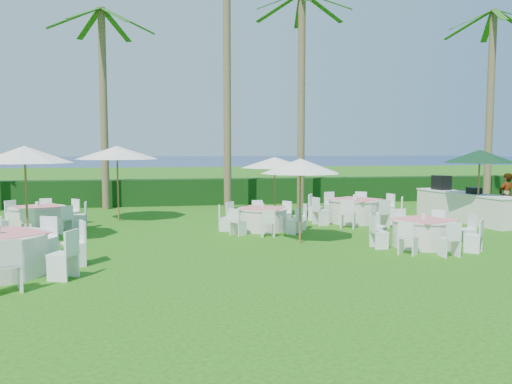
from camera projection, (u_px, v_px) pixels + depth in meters
ground at (257, 260)px, 11.78m from camera, size 120.00×120.00×0.00m
hedge at (211, 192)px, 23.49m from camera, size 34.00×1.00×1.20m
ocean at (174, 160)px, 111.73m from camera, size 260.00×260.00×0.00m
banquet_table_c at (423, 232)px, 13.35m from camera, size 2.91×2.91×0.89m
banquet_table_d at (38, 218)px, 16.08m from camera, size 3.02×3.02×0.92m
banquet_table_e at (262, 218)px, 16.07m from camera, size 2.84×2.84×0.87m
banquet_table_f at (355, 210)px, 17.75m from camera, size 3.29×3.29×0.99m
umbrella_a at (25, 155)px, 13.65m from camera, size 2.57×2.57×2.70m
umbrella_b at (300, 166)px, 13.66m from camera, size 2.23×2.23×2.35m
umbrella_c at (117, 153)px, 17.81m from camera, size 2.90×2.90×2.71m
umbrella_d at (275, 163)px, 18.64m from camera, size 2.58×2.58×2.30m
umbrella_green at (480, 156)px, 16.92m from camera, size 2.41×2.41×2.58m
buffet_table at (464, 206)px, 18.06m from camera, size 1.49×4.55×1.59m
staff_person at (506, 197)px, 18.27m from camera, size 0.72×0.57×1.73m
palm_b at (103, 99)px, 21.27m from camera, size 4.41×4.04×8.55m
palm_c at (227, 63)px, 20.74m from camera, size 4.40×4.14×11.40m
palm_d at (301, 91)px, 21.58m from camera, size 4.21×4.38×9.27m
palm_e at (490, 99)px, 22.33m from camera, size 4.40×4.12×8.76m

